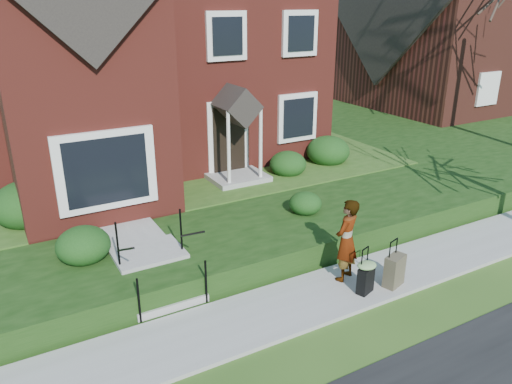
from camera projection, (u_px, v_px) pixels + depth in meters
ground at (311, 301)px, 9.78m from camera, size 120.00×120.00×0.00m
sidewalk at (311, 299)px, 9.77m from camera, size 60.00×1.60×0.08m
terrace at (237, 137)px, 20.37m from camera, size 44.00×20.00×0.60m
walkway at (114, 209)px, 12.47m from camera, size 1.20×6.00×0.06m
main_house at (134, 9)px, 15.60m from camera, size 10.40×10.20×9.40m
neighbour_house at (454, 6)px, 24.18m from camera, size 9.40×8.00×9.20m
front_steps at (156, 270)px, 9.97m from camera, size 1.40×2.02×1.50m
foundation_shrubs at (183, 181)px, 13.11m from camera, size 10.44×4.08×1.12m
woman at (346, 240)px, 10.11m from camera, size 0.76×0.65×1.76m
suitcase_black at (366, 276)px, 9.79m from camera, size 0.49×0.44×0.97m
suitcase_olive at (394, 271)px, 10.06m from camera, size 0.52×0.39×1.00m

